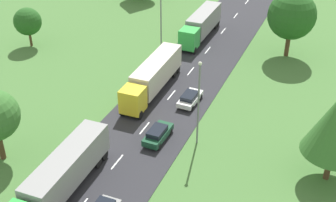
# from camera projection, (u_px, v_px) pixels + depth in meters

# --- Properties ---
(road) EXTENTS (10.00, 140.00, 0.06)m
(road) POSITION_uv_depth(u_px,v_px,m) (127.00, 150.00, 45.31)
(road) COLOR #2B2B30
(road) RESTS_ON ground
(lane_marking_centre) EXTENTS (0.16, 119.52, 0.01)m
(lane_marking_centre) POSITION_uv_depth(u_px,v_px,m) (101.00, 182.00, 41.23)
(lane_marking_centre) COLOR white
(lane_marking_centre) RESTS_ON road
(truck_lead) EXTENTS (2.79, 13.73, 3.59)m
(truck_lead) POSITION_uv_depth(u_px,v_px,m) (60.00, 177.00, 38.73)
(truck_lead) COLOR green
(truck_lead) RESTS_ON road
(truck_second) EXTENTS (2.67, 13.24, 3.67)m
(truck_second) POSITION_uv_depth(u_px,v_px,m) (153.00, 76.00, 54.23)
(truck_second) COLOR yellow
(truck_second) RESTS_ON road
(truck_third) EXTENTS (2.53, 12.55, 3.75)m
(truck_third) POSITION_uv_depth(u_px,v_px,m) (201.00, 24.00, 68.15)
(truck_third) COLOR green
(truck_third) RESTS_ON road
(car_third) EXTENTS (1.83, 4.22, 1.48)m
(car_third) POSITION_uv_depth(u_px,v_px,m) (158.00, 134.00, 46.30)
(car_third) COLOR #19472D
(car_third) RESTS_ON road
(car_fourth) EXTENTS (1.89, 4.13, 1.36)m
(car_fourth) POSITION_uv_depth(u_px,v_px,m) (190.00, 98.00, 52.46)
(car_fourth) COLOR white
(car_fourth) RESTS_ON road
(lamppost_second) EXTENTS (0.36, 0.36, 9.27)m
(lamppost_second) POSITION_uv_depth(u_px,v_px,m) (199.00, 100.00, 43.75)
(lamppost_second) COLOR slate
(lamppost_second) RESTS_ON ground
(lamppost_third) EXTENTS (0.36, 0.36, 9.26)m
(lamppost_third) POSITION_uv_depth(u_px,v_px,m) (161.00, 18.00, 62.28)
(lamppost_third) COLOR slate
(lamppost_third) RESTS_ON ground
(tree_pine) EXTENTS (3.97, 3.97, 5.78)m
(tree_pine) POSITION_uv_depth(u_px,v_px,m) (28.00, 22.00, 64.76)
(tree_pine) COLOR #513823
(tree_pine) RESTS_ON ground
(tree_elm) EXTENTS (6.55, 6.55, 9.23)m
(tree_elm) POSITION_uv_depth(u_px,v_px,m) (292.00, 16.00, 60.84)
(tree_elm) COLOR #513823
(tree_elm) RESTS_ON ground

